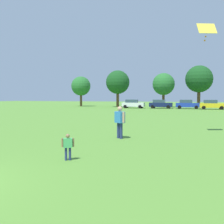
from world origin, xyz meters
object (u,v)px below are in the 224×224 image
kite (207,30)px  parked_car_blue_2 (187,104)px  adult_bystander (120,119)px  tree_right (164,84)px  tree_left (118,82)px  tree_far_left (81,86)px  parked_car_white_0 (133,104)px  parked_car_navy_1 (160,104)px  tree_far_right (199,79)px  child_kite_flyer (68,145)px  parked_car_yellow_3 (212,105)px

kite → parked_car_blue_2: 34.58m
adult_bystander → tree_right: bearing=133.4°
adult_bystander → tree_right: 42.63m
kite → tree_left: bearing=112.8°
tree_far_left → tree_left: bearing=-10.5°
kite → tree_far_left: (-25.41, 39.97, -1.53)m
parked_car_white_0 → parked_car_blue_2: size_ratio=1.00×
parked_car_navy_1 → tree_far_right: bearing=42.1°
child_kite_flyer → tree_left: 47.87m
parked_car_yellow_3 → tree_left: 19.87m
kite → parked_car_yellow_3: bearing=85.5°
tree_far_left → parked_car_white_0: bearing=-23.4°
adult_bystander → tree_far_left: (-20.92, 42.72, 3.62)m
kite → tree_right: size_ratio=0.16×
child_kite_flyer → tree_far_left: bearing=86.0°
parked_car_white_0 → parked_car_yellow_3: size_ratio=1.00×
tree_left → tree_far_right: bearing=9.0°
parked_car_white_0 → parked_car_navy_1: size_ratio=1.00×
parked_car_blue_2 → tree_far_left: size_ratio=0.62×
tree_left → tree_far_right: size_ratio=0.91×
child_kite_flyer → parked_car_blue_2: (3.43, 42.20, 0.29)m
parked_car_blue_2 → tree_left: (-14.54, 4.12, 4.46)m
parked_car_white_0 → tree_far_left: bearing=156.6°
parked_car_blue_2 → tree_right: tree_right is taller
tree_far_left → tree_right: (18.89, -0.30, 0.18)m
kite → tree_right: 40.22m
parked_car_white_0 → tree_left: bearing=135.8°
kite → tree_far_left: bearing=122.4°
child_kite_flyer → tree_right: size_ratio=0.13×
tree_far_right → tree_right: bearing=-170.2°
tree_far_left → tree_far_right: 26.01m
parked_car_blue_2 → tree_right: (-4.97, 5.54, 3.99)m
adult_bystander → parked_car_white_0: (-7.30, 36.81, -0.19)m
tree_far_left → tree_left: size_ratio=0.88×
adult_bystander → parked_car_navy_1: size_ratio=0.41×
adult_bystander → tree_right: size_ratio=0.25×
parked_car_white_0 → tree_far_right: tree_far_right is taller
kite → tree_right: bearing=99.3°
parked_car_white_0 → tree_far_left: (-13.61, 5.90, 3.80)m
parked_car_white_0 → parked_car_yellow_3: same height
adult_bystander → child_kite_flyer: bearing=-54.5°
tree_left → tree_far_right: 16.87m
parked_car_navy_1 → tree_left: bearing=158.5°
tree_far_left → parked_car_navy_1: bearing=-16.2°
parked_car_blue_2 → parked_car_navy_1: bearing=176.0°
parked_car_yellow_3 → tree_far_left: size_ratio=0.62×
tree_right → tree_left: bearing=-171.6°
tree_far_right → tree_far_left: bearing=-178.0°
parked_car_white_0 → tree_left: 7.47m
parked_car_white_0 → tree_right: tree_right is taller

